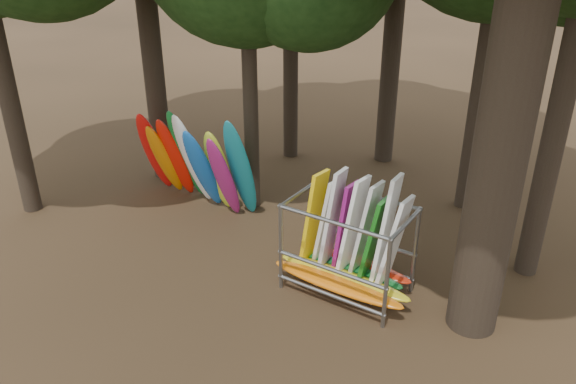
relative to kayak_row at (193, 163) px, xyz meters
The scene contains 3 objects.
ground 3.97m from the kayak_row, 26.45° to the right, with size 120.00×120.00×0.00m, color #47331E.
kayak_row is the anchor object (origin of this frame).
storage_rack 5.80m from the kayak_row, 12.47° to the right, with size 3.25×1.50×2.92m.
Camera 1 is at (7.04, -9.15, 7.60)m, focal length 35.00 mm.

